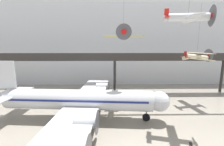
{
  "coord_description": "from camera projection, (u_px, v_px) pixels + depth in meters",
  "views": [
    {
      "loc": [
        -1.45,
        -14.15,
        12.65
      ],
      "look_at": [
        -1.02,
        11.02,
        8.18
      ],
      "focal_mm": 24.0,
      "sensor_mm": 36.0,
      "label": 1
    }
  ],
  "objects": [
    {
      "name": "suspended_plane_yellow_lowwing",
      "position": [
        123.0,
        34.0,
        27.69
      ],
      "size": [
        7.53,
        6.15,
        7.88
      ],
      "rotation": [
        0.0,
        0.0,
        4.64
      ],
      "color": "yellow"
    },
    {
      "name": "suspended_plane_cream_biplane",
      "position": [
        197.0,
        57.0,
        32.3
      ],
      "size": [
        6.49,
        7.87,
        12.04
      ],
      "rotation": [
        0.0,
        0.0,
        0.18
      ],
      "color": "beige"
    },
    {
      "name": "airliner_silver_main",
      "position": [
        78.0,
        100.0,
        25.84
      ],
      "size": [
        31.66,
        35.97,
        10.26
      ],
      "rotation": [
        0.0,
        0.0,
        -0.08
      ],
      "color": "silver",
      "rests_on": "ground"
    },
    {
      "name": "suspended_plane_silver_racer",
      "position": [
        188.0,
        17.0,
        21.24
      ],
      "size": [
        6.8,
        8.15,
        6.3
      ],
      "rotation": [
        0.0,
        0.0,
        6.03
      ],
      "color": "silver"
    },
    {
      "name": "mezzanine_walkway",
      "position": [
        115.0,
        59.0,
        39.87
      ],
      "size": [
        110.0,
        3.2,
        11.0
      ],
      "color": "#2D2B28",
      "rests_on": "ground"
    },
    {
      "name": "hangar_back_wall",
      "position": [
        114.0,
        45.0,
        49.81
      ],
      "size": [
        140.0,
        3.0,
        26.59
      ],
      "color": "silver",
      "rests_on": "ground"
    }
  ]
}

